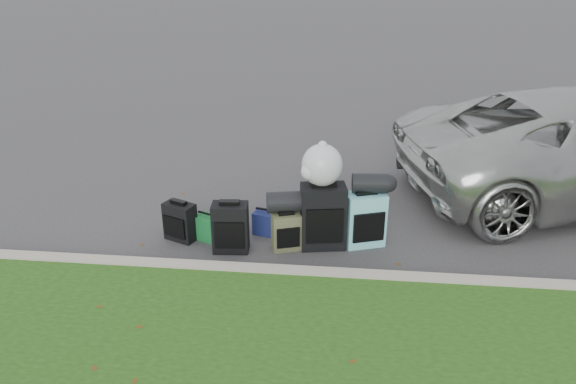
# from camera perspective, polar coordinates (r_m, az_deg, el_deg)

# --- Properties ---
(ground) EXTENTS (120.00, 120.00, 0.00)m
(ground) POSITION_cam_1_polar(r_m,az_deg,el_deg) (7.25, 0.63, -4.65)
(ground) COLOR #383535
(ground) RESTS_ON ground
(curb) EXTENTS (120.00, 0.18, 0.15)m
(curb) POSITION_cam_1_polar(r_m,az_deg,el_deg) (6.36, -0.20, -8.37)
(curb) COLOR #9E937F
(curb) RESTS_ON ground
(suitcase_small_black) EXTENTS (0.45, 0.35, 0.49)m
(suitcase_small_black) POSITION_cam_1_polar(r_m,az_deg,el_deg) (7.24, -10.90, -2.97)
(suitcase_small_black) COLOR black
(suitcase_small_black) RESTS_ON ground
(suitcase_large_black_left) EXTENTS (0.45, 0.29, 0.62)m
(suitcase_large_black_left) POSITION_cam_1_polar(r_m,az_deg,el_deg) (6.86, -5.86, -3.62)
(suitcase_large_black_left) COLOR black
(suitcase_large_black_left) RESTS_ON ground
(suitcase_olive) EXTENTS (0.39, 0.31, 0.47)m
(suitcase_olive) POSITION_cam_1_polar(r_m,az_deg,el_deg) (6.89, -0.19, -4.05)
(suitcase_olive) COLOR #42442A
(suitcase_olive) RESTS_ON ground
(suitcase_teal) EXTENTS (0.55, 0.43, 0.69)m
(suitcase_teal) POSITION_cam_1_polar(r_m,az_deg,el_deg) (7.01, 7.78, -2.77)
(suitcase_teal) COLOR #5CA8B2
(suitcase_teal) RESTS_ON ground
(suitcase_large_black_right) EXTENTS (0.59, 0.41, 0.81)m
(suitcase_large_black_right) POSITION_cam_1_polar(r_m,az_deg,el_deg) (6.89, 3.57, -2.51)
(suitcase_large_black_right) COLOR black
(suitcase_large_black_right) RESTS_ON ground
(tote_green) EXTENTS (0.34, 0.32, 0.32)m
(tote_green) POSITION_cam_1_polar(r_m,az_deg,el_deg) (7.23, -8.19, -3.59)
(tote_green) COLOR #17682D
(tote_green) RESTS_ON ground
(tote_navy) EXTENTS (0.33, 0.29, 0.30)m
(tote_navy) POSITION_cam_1_polar(r_m,az_deg,el_deg) (7.30, -2.32, -3.12)
(tote_navy) COLOR navy
(tote_navy) RESTS_ON ground
(duffel_left) EXTENTS (0.52, 0.34, 0.26)m
(duffel_left) POSITION_cam_1_polar(r_m,az_deg,el_deg) (6.81, -0.15, -1.01)
(duffel_left) COLOR black
(duffel_left) RESTS_ON suitcase_olive
(duffel_right) EXTENTS (0.45, 0.27, 0.24)m
(duffel_right) POSITION_cam_1_polar(r_m,az_deg,el_deg) (6.87, 8.33, 0.89)
(duffel_right) COLOR black
(duffel_right) RESTS_ON suitcase_teal
(trash_bag) EXTENTS (0.49, 0.49, 0.49)m
(trash_bag) POSITION_cam_1_polar(r_m,az_deg,el_deg) (6.68, 3.48, 2.74)
(trash_bag) COLOR silver
(trash_bag) RESTS_ON suitcase_large_black_right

